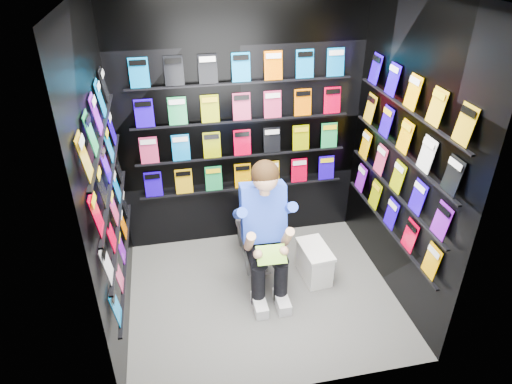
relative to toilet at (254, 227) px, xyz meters
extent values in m
plane|color=#585855|center=(-0.04, -0.58, -0.37)|extent=(2.40, 2.40, 0.00)
cube|color=black|center=(-0.04, 0.42, 0.93)|extent=(2.40, 0.04, 2.60)
cube|color=black|center=(-0.04, -1.58, 0.93)|extent=(2.40, 0.04, 2.60)
cube|color=black|center=(-1.24, -0.58, 0.93)|extent=(0.04, 2.00, 2.60)
cube|color=black|center=(1.16, -0.58, 0.93)|extent=(0.04, 2.00, 2.60)
imported|color=silver|center=(0.00, 0.00, 0.00)|extent=(0.45, 0.77, 0.73)
cube|color=white|center=(0.51, -0.41, -0.21)|extent=(0.26, 0.43, 0.31)
cube|color=white|center=(0.51, -0.41, -0.05)|extent=(0.28, 0.45, 0.03)
cube|color=green|center=(0.00, -0.73, 0.21)|extent=(0.26, 0.16, 0.11)
camera|label=1|loc=(-0.74, -3.68, 2.59)|focal=32.00mm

